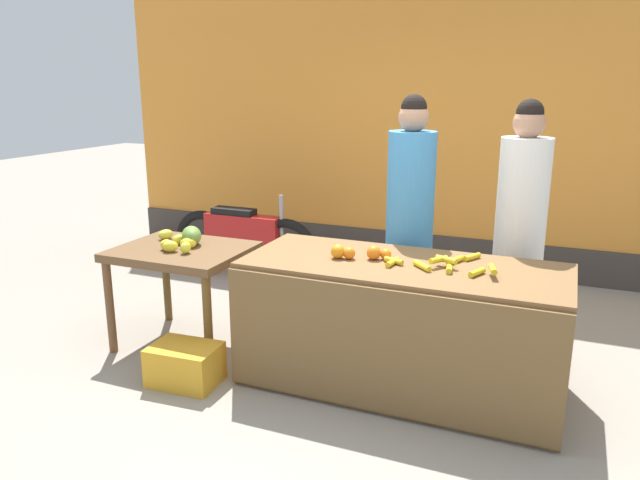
# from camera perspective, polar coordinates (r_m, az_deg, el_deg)

# --- Properties ---
(ground_plane) EXTENTS (24.00, 24.00, 0.00)m
(ground_plane) POSITION_cam_1_polar(r_m,az_deg,el_deg) (4.19, 2.72, -12.54)
(ground_plane) COLOR gray
(market_wall_back) EXTENTS (7.35, 0.23, 2.97)m
(market_wall_back) POSITION_cam_1_polar(r_m,az_deg,el_deg) (6.35, 11.44, 10.29)
(market_wall_back) COLOR orange
(market_wall_back) RESTS_ON ground
(fruit_stall_counter) EXTENTS (2.00, 0.85, 0.83)m
(fruit_stall_counter) POSITION_cam_1_polar(r_m,az_deg,el_deg) (3.91, 7.65, -8.07)
(fruit_stall_counter) COLOR brown
(fruit_stall_counter) RESTS_ON ground
(side_table_wooden) EXTENTS (0.93, 0.76, 0.75)m
(side_table_wooden) POSITION_cam_1_polar(r_m,az_deg,el_deg) (4.52, -12.86, -1.94)
(side_table_wooden) COLOR brown
(side_table_wooden) RESTS_ON ground
(banana_bunch_pile) EXTENTS (0.70, 0.45, 0.07)m
(banana_bunch_pile) POSITION_cam_1_polar(r_m,az_deg,el_deg) (3.73, 11.59, -2.19)
(banana_bunch_pile) COLOR yellow
(banana_bunch_pile) RESTS_ON fruit_stall_counter
(orange_pile) EXTENTS (0.37, 0.18, 0.09)m
(orange_pile) POSITION_cam_1_polar(r_m,az_deg,el_deg) (3.83, 3.68, -1.20)
(orange_pile) COLOR orange
(orange_pile) RESTS_ON fruit_stall_counter
(mango_papaya_pile) EXTENTS (0.47, 0.41, 0.14)m
(mango_papaya_pile) POSITION_cam_1_polar(r_m,az_deg,el_deg) (4.51, -12.74, 0.13)
(mango_papaya_pile) COLOR gold
(mango_papaya_pile) RESTS_ON side_table_wooden
(vendor_woman_blue_shirt) EXTENTS (0.34, 0.34, 1.84)m
(vendor_woman_blue_shirt) POSITION_cam_1_polar(r_m,az_deg,el_deg) (4.40, 8.47, 1.58)
(vendor_woman_blue_shirt) COLOR #33333D
(vendor_woman_blue_shirt) RESTS_ON ground
(vendor_woman_white_shirt) EXTENTS (0.34, 0.34, 1.81)m
(vendor_woman_white_shirt) POSITION_cam_1_polar(r_m,az_deg,el_deg) (4.37, 18.36, 0.70)
(vendor_woman_white_shirt) COLOR #33333D
(vendor_woman_white_shirt) RESTS_ON ground
(parked_motorcycle) EXTENTS (1.60, 0.18, 0.88)m
(parked_motorcycle) POSITION_cam_1_polar(r_m,az_deg,el_deg) (6.04, -7.27, 0.11)
(parked_motorcycle) COLOR black
(parked_motorcycle) RESTS_ON ground
(produce_crate) EXTENTS (0.46, 0.35, 0.26)m
(produce_crate) POSITION_cam_1_polar(r_m,az_deg,el_deg) (4.11, -12.64, -11.42)
(produce_crate) COLOR gold
(produce_crate) RESTS_ON ground
(produce_sack) EXTENTS (0.39, 0.43, 0.51)m
(produce_sack) POSITION_cam_1_polar(r_m,az_deg,el_deg) (4.83, -1.17, -5.38)
(produce_sack) COLOR tan
(produce_sack) RESTS_ON ground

